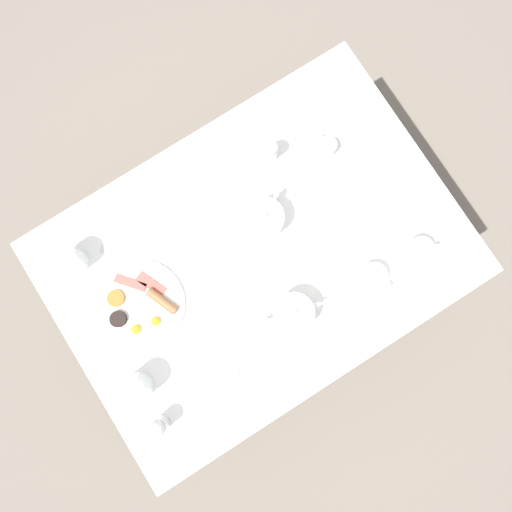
# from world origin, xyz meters

# --- Properties ---
(ground_plane) EXTENTS (8.00, 8.00, 0.00)m
(ground_plane) POSITION_xyz_m (0.00, 0.00, 0.00)
(ground_plane) COLOR #70665B
(table) EXTENTS (0.87, 1.22, 0.75)m
(table) POSITION_xyz_m (0.00, 0.00, 0.68)
(table) COLOR white
(table) RESTS_ON ground_plane
(breakfast_plate) EXTENTS (0.27, 0.27, 0.04)m
(breakfast_plate) POSITION_xyz_m (0.06, 0.37, 0.76)
(breakfast_plate) COLOR white
(breakfast_plate) RESTS_ON table
(teapot_near) EXTENTS (0.12, 0.20, 0.12)m
(teapot_near) POSITION_xyz_m (-0.20, -0.00, 0.80)
(teapot_near) COLOR white
(teapot_near) RESTS_ON table
(teapot_far) EXTENTS (0.12, 0.18, 0.12)m
(teapot_far) POSITION_xyz_m (0.08, -0.08, 0.80)
(teapot_far) COLOR white
(teapot_far) RESTS_ON table
(teacup_with_saucer_left) EXTENTS (0.14, 0.14, 0.06)m
(teacup_with_saucer_left) POSITION_xyz_m (-0.24, -0.26, 0.78)
(teacup_with_saucer_left) COLOR white
(teacup_with_saucer_left) RESTS_ON table
(teacup_with_saucer_right) EXTENTS (0.14, 0.14, 0.06)m
(teacup_with_saucer_right) POSITION_xyz_m (-0.25, -0.42, 0.78)
(teacup_with_saucer_right) COLOR white
(teacup_with_saucer_right) RESTS_ON table
(water_glass_tall) EXTENTS (0.08, 0.08, 0.12)m
(water_glass_tall) POSITION_xyz_m (-0.14, 0.49, 0.81)
(water_glass_tall) COLOR white
(water_glass_tall) RESTS_ON table
(water_glass_short) EXTENTS (0.08, 0.08, 0.12)m
(water_glass_short) POSITION_xyz_m (0.28, 0.47, 0.81)
(water_glass_short) COLOR white
(water_glass_short) RESTS_ON table
(creamer_jug) EXTENTS (0.08, 0.05, 0.06)m
(creamer_jug) POSITION_xyz_m (0.17, -0.36, 0.78)
(creamer_jug) COLOR white
(creamer_jug) RESTS_ON table
(pepper_grinder) EXTENTS (0.05, 0.05, 0.11)m
(pepper_grinder) POSITION_xyz_m (-0.26, 0.49, 0.81)
(pepper_grinder) COLOR #BCBCC1
(pepper_grinder) RESTS_ON table
(salt_grinder) EXTENTS (0.05, 0.05, 0.11)m
(salt_grinder) POSITION_xyz_m (0.24, -0.20, 0.81)
(salt_grinder) COLOR #BCBCC1
(salt_grinder) RESTS_ON table
(napkin_folded) EXTENTS (0.16, 0.14, 0.01)m
(napkin_folded) POSITION_xyz_m (-0.21, 0.26, 0.75)
(napkin_folded) COLOR white
(napkin_folded) RESTS_ON table
(fork_by_plate) EXTENTS (0.13, 0.13, 0.00)m
(fork_by_plate) POSITION_xyz_m (0.32, 0.33, 0.75)
(fork_by_plate) COLOR silver
(fork_by_plate) RESTS_ON table
(knife_by_plate) EXTENTS (0.19, 0.08, 0.00)m
(knife_by_plate) POSITION_xyz_m (0.02, -0.48, 0.75)
(knife_by_plate) COLOR silver
(knife_by_plate) RESTS_ON table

